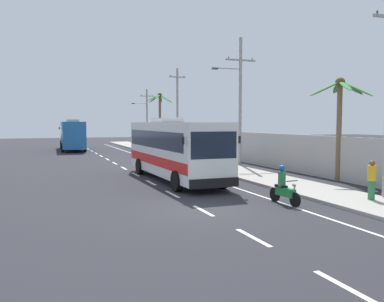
% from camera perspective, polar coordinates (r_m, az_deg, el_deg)
% --- Properties ---
extents(ground_plane, '(160.00, 160.00, 0.00)m').
position_cam_1_polar(ground_plane, '(16.29, 1.19, -8.12)').
color(ground_plane, '#28282D').
extents(sidewalk_kerb, '(3.20, 90.00, 0.14)m').
position_cam_1_polar(sidewalk_kerb, '(28.06, 6.55, -2.88)').
color(sidewalk_kerb, '#A8A399').
rests_on(sidewalk_kerb, ground).
extents(lane_markings, '(3.85, 71.00, 0.01)m').
position_cam_1_polar(lane_markings, '(30.57, -4.80, -2.42)').
color(lane_markings, white).
rests_on(lane_markings, ground).
extents(boundary_wall, '(0.24, 60.00, 2.60)m').
position_cam_1_polar(boundary_wall, '(33.25, 9.26, 0.29)').
color(boundary_wall, '#B2B2AD').
rests_on(boundary_wall, ground).
extents(coach_bus_foreground, '(3.13, 11.34, 3.70)m').
position_cam_1_polar(coach_bus_foreground, '(24.28, -2.49, 0.47)').
color(coach_bus_foreground, white).
rests_on(coach_bus_foreground, ground).
extents(coach_bus_far_lane, '(3.19, 11.48, 3.77)m').
position_cam_1_polar(coach_bus_far_lane, '(52.69, -16.32, 2.26)').
color(coach_bus_far_lane, '#2366A8').
rests_on(coach_bus_far_lane, ground).
extents(motorcycle_beside_bus, '(0.56, 1.96, 1.54)m').
position_cam_1_polar(motorcycle_beside_bus, '(33.44, -2.86, -0.78)').
color(motorcycle_beside_bus, black).
rests_on(motorcycle_beside_bus, ground).
extents(motorcycle_trailing, '(0.56, 1.96, 1.63)m').
position_cam_1_polar(motorcycle_trailing, '(17.64, 12.65, -5.09)').
color(motorcycle_trailing, black).
rests_on(motorcycle_trailing, ground).
extents(pedestrian_near_kerb, '(0.36, 0.36, 1.68)m').
position_cam_1_polar(pedestrian_near_kerb, '(18.98, 23.74, -3.61)').
color(pedestrian_near_kerb, '#2D7A47').
rests_on(pedestrian_near_kerb, sidewalk_kerb).
extents(utility_pole_mid, '(3.64, 0.24, 9.91)m').
position_cam_1_polar(utility_pole_mid, '(32.09, 6.61, 7.30)').
color(utility_pole_mid, '#9E9E99').
rests_on(utility_pole_mid, ground).
extents(utility_pole_far, '(1.93, 0.24, 9.37)m').
position_cam_1_polar(utility_pole_far, '(45.68, -2.05, 5.84)').
color(utility_pole_far, '#9E9E99').
rests_on(utility_pole_far, ground).
extents(utility_pole_distant, '(3.21, 0.24, 8.17)m').
position_cam_1_polar(utility_pole_distant, '(59.92, -6.37, 4.91)').
color(utility_pole_distant, '#9E9E99').
rests_on(utility_pole_distant, ground).
extents(palm_nearest, '(3.92, 3.77, 6.02)m').
position_cam_1_polar(palm_nearest, '(25.37, 19.85, 5.96)').
color(palm_nearest, brown).
rests_on(palm_nearest, ground).
extents(palm_second, '(3.50, 3.31, 7.21)m').
position_cam_1_polar(palm_second, '(52.98, -4.51, 5.74)').
color(palm_second, brown).
rests_on(palm_second, ground).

